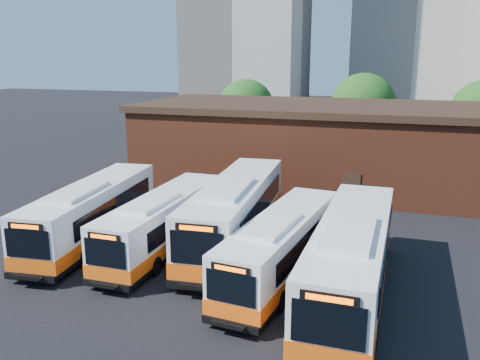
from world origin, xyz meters
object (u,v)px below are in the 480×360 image
(bus_farwest, at_px, (93,215))
(transit_worker, at_px, (302,334))
(bus_west, at_px, (164,224))
(bus_midwest, at_px, (236,215))
(bus_mideast, at_px, (281,249))
(bus_east, at_px, (351,262))

(bus_farwest, distance_m, transit_worker, 15.36)
(bus_west, distance_m, bus_midwest, 3.90)
(bus_midwest, xyz_separation_m, transit_worker, (5.55, -9.66, -0.73))
(bus_west, bearing_deg, bus_farwest, -179.28)
(bus_farwest, height_order, bus_midwest, bus_midwest)
(transit_worker, bearing_deg, bus_mideast, 14.41)
(bus_west, distance_m, bus_mideast, 6.91)
(bus_farwest, height_order, bus_east, bus_east)
(bus_west, bearing_deg, bus_mideast, -12.05)
(bus_mideast, bearing_deg, transit_worker, -64.10)
(bus_mideast, bearing_deg, bus_farwest, 178.64)
(bus_midwest, height_order, bus_east, bus_midwest)
(bus_mideast, xyz_separation_m, bus_east, (3.28, -1.13, 0.22))
(bus_farwest, relative_size, bus_east, 0.94)
(bus_farwest, xyz_separation_m, transit_worker, (13.26, -7.73, -0.57))
(bus_east, bearing_deg, bus_farwest, 170.20)
(bus_midwest, height_order, bus_mideast, bus_midwest)
(bus_midwest, bearing_deg, bus_farwest, -169.77)
(transit_worker, bearing_deg, bus_east, -17.19)
(bus_east, bearing_deg, bus_midwest, 146.07)
(bus_midwest, xyz_separation_m, bus_east, (6.65, -4.59, -0.05))
(bus_midwest, distance_m, bus_east, 8.08)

